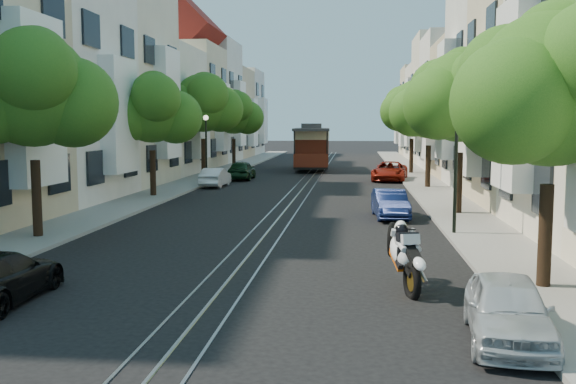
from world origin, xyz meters
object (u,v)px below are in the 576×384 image
(cable_car, at_px, (312,145))
(parked_car_e_near, at_px, (508,309))
(tree_w_d, at_px, (234,114))
(parked_car_w_mid, at_px, (215,177))
(parked_car_e_mid, at_px, (390,204))
(parked_car_w_far, at_px, (242,170))
(tree_e_d, at_px, (413,109))
(tree_w_b, at_px, (153,111))
(tree_w_c, at_px, (204,104))
(lamp_west, at_px, (206,138))
(parked_car_e_far, at_px, (390,171))
(lamp_east, at_px, (456,151))
(tree_w_a, at_px, (34,92))
(tree_e_c, at_px, (430,109))
(sportbike_rider, at_px, (403,252))
(tree_e_a, at_px, (555,92))
(tree_e_b, at_px, (463,99))

(cable_car, height_order, parked_car_e_near, cable_car)
(tree_w_d, bearing_deg, parked_car_w_mid, -83.38)
(parked_car_e_mid, xyz_separation_m, parked_car_w_far, (-8.96, 16.89, 0.07))
(tree_e_d, height_order, cable_car, tree_e_d)
(tree_w_b, xyz_separation_m, parked_car_e_near, (12.74, -20.55, -3.83))
(tree_w_c, relative_size, lamp_west, 1.71)
(parked_car_e_far, bearing_deg, lamp_west, -157.40)
(parked_car_w_mid, bearing_deg, lamp_east, 127.74)
(tree_w_a, distance_m, lamp_east, 13.72)
(tree_e_c, height_order, parked_car_w_far, tree_e_c)
(lamp_west, height_order, sportbike_rider, lamp_west)
(tree_e_c, xyz_separation_m, parked_car_w_mid, (-12.53, -0.11, -4.03))
(lamp_west, distance_m, cable_car, 13.99)
(tree_e_d, distance_m, sportbike_rider, 34.63)
(tree_w_d, distance_m, parked_car_e_near, 44.60)
(parked_car_e_near, bearing_deg, tree_e_a, 70.94)
(lamp_east, distance_m, parked_car_e_near, 10.84)
(tree_e_c, xyz_separation_m, lamp_east, (-0.96, -15.98, -1.75))
(tree_e_c, relative_size, tree_e_d, 0.95)
(tree_e_a, height_order, lamp_west, tree_e_a)
(lamp_east, bearing_deg, parked_car_w_far, 117.49)
(lamp_west, relative_size, parked_car_e_near, 1.24)
(tree_w_d, height_order, parked_car_e_far, tree_w_d)
(tree_e_d, xyz_separation_m, cable_car, (-7.76, 3.73, -2.83))
(lamp_east, bearing_deg, tree_w_a, -171.43)
(tree_w_b, height_order, parked_car_w_far, tree_w_b)
(parked_car_w_far, bearing_deg, tree_w_c, -2.89)
(lamp_east, bearing_deg, tree_e_c, 86.56)
(tree_e_b, height_order, tree_e_c, tree_e_b)
(lamp_west, relative_size, cable_car, 0.46)
(tree_e_d, relative_size, sportbike_rider, 3.02)
(lamp_west, distance_m, parked_car_e_mid, 17.79)
(tree_e_b, xyz_separation_m, tree_w_a, (-14.40, -7.00, 0.00))
(sportbike_rider, bearing_deg, tree_w_b, 108.79)
(parked_car_e_near, bearing_deg, tree_w_b, 127.82)
(lamp_east, height_order, parked_car_e_far, lamp_east)
(tree_w_a, distance_m, parked_car_e_near, 15.90)
(parked_car_e_near, bearing_deg, sportbike_rider, 120.74)
(tree_e_d, bearing_deg, tree_w_d, 160.85)
(parked_car_e_near, distance_m, parked_car_e_mid, 14.59)
(tree_e_a, height_order, tree_w_a, tree_w_a)
(parked_car_e_near, height_order, parked_car_e_far, parked_car_e_far)
(tree_w_d, relative_size, parked_car_w_mid, 1.90)
(tree_e_c, distance_m, lamp_west, 13.82)
(tree_w_b, distance_m, lamp_west, 8.22)
(cable_car, distance_m, parked_car_w_far, 10.74)
(tree_e_c, distance_m, parked_car_e_mid, 12.98)
(tree_w_b, xyz_separation_m, cable_car, (6.64, 20.73, -2.36))
(tree_e_c, xyz_separation_m, parked_car_e_far, (-1.96, 5.06, -3.97))
(tree_e_c, bearing_deg, cable_car, 117.78)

